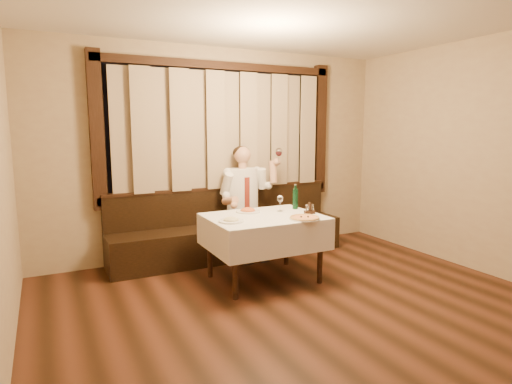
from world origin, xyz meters
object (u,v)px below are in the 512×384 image
banquette (229,234)px  pasta_red (248,209)px  dining_table (264,225)px  green_bottle (295,198)px  cruet_caddy (310,210)px  pizza (305,218)px  seated_man (246,194)px  pasta_cream (231,218)px

banquette → pasta_red: size_ratio=11.34×
dining_table → green_bottle: (0.53, 0.19, 0.24)m
banquette → dining_table: size_ratio=2.52×
banquette → cruet_caddy: (0.52, -1.17, 0.49)m
pasta_red → dining_table: bearing=-74.4°
pizza → seated_man: size_ratio=0.23×
green_bottle → seated_man: bearing=113.2°
cruet_caddy → seated_man: (-0.31, 1.08, 0.06)m
banquette → cruet_caddy: bearing=-66.0°
dining_table → pizza: pizza is taller
banquette → pasta_red: banquette is taller
pizza → pasta_red: bearing=121.5°
pasta_cream → banquette: bearing=68.3°
pasta_cream → green_bottle: green_bottle is taller
seated_man → green_bottle: bearing=-66.8°
pizza → seated_man: bearing=94.4°
banquette → pizza: bearing=-77.4°
pasta_red → seated_man: 0.73m
pasta_cream → seated_man: seated_man is taller
banquette → dining_table: banquette is taller
dining_table → pasta_cream: size_ratio=4.79×
banquette → green_bottle: 1.15m
pizza → pasta_cream: size_ratio=1.27×
banquette → pizza: 1.49m
banquette → dining_table: (0.00, -1.02, 0.34)m
dining_table → green_bottle: size_ratio=4.16×
pizza → pasta_red: size_ratio=1.19×
pasta_cream → cruet_caddy: (0.98, -0.02, 0.01)m
pasta_red → green_bottle: green_bottle is taller
pasta_cream → seated_man: (0.67, 1.05, 0.07)m
green_bottle → pizza: bearing=-111.8°
dining_table → seated_man: (0.21, 0.93, 0.21)m
banquette → pasta_cream: (-0.46, -1.14, 0.48)m
dining_table → cruet_caddy: (0.52, -0.14, 0.15)m
pizza → green_bottle: (0.22, 0.55, 0.12)m
green_bottle → banquette: bearing=122.4°
dining_table → pizza: 0.49m
pasta_red → pasta_cream: size_ratio=1.06×
green_bottle → cruet_caddy: green_bottle is taller
pasta_red → cruet_caddy: bearing=-34.6°
pizza → pasta_red: (-0.38, 0.63, 0.02)m
pasta_red → pizza: bearing=-58.5°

